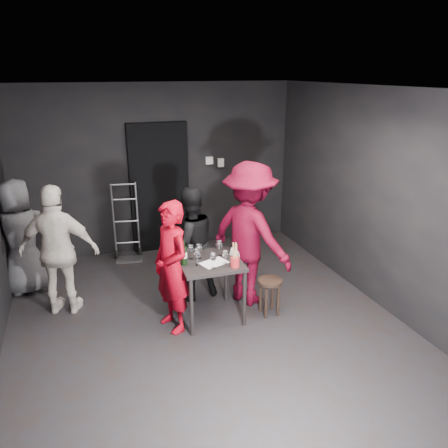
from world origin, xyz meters
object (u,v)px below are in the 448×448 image
object	(u,v)px
hand_truck	(128,245)
man_maroon	(250,219)
tasting_table	(210,268)
bystander_grey	(21,235)
wine_bottle	(184,255)
stool	(270,288)
woman_black	(190,244)
bystander_cream	(58,245)
breadstick_cup	(235,255)
server_red	(171,266)

from	to	relation	value
hand_truck	man_maroon	size ratio (longest dim) A/B	0.55
hand_truck	tasting_table	size ratio (longest dim) A/B	1.65
bystander_grey	wine_bottle	distance (m)	2.34
wine_bottle	stool	bearing A→B (deg)	-10.52
woman_black	stool	bearing A→B (deg)	126.02
man_maroon	bystander_grey	bearing A→B (deg)	36.74
hand_truck	woman_black	world-z (taller)	woman_black
bystander_cream	wine_bottle	world-z (taller)	bystander_cream
tasting_table	breadstick_cup	xyz separation A→B (m)	(0.22, -0.25, 0.24)
hand_truck	tasting_table	world-z (taller)	hand_truck
wine_bottle	breadstick_cup	xyz separation A→B (m)	(0.53, -0.26, 0.02)
server_red	tasting_table	bearing A→B (deg)	81.30
woman_black	bystander_cream	size ratio (longest dim) A/B	0.85
bystander_grey	stool	bearing A→B (deg)	145.09
tasting_table	man_maroon	size ratio (longest dim) A/B	0.33
bystander_cream	bystander_grey	xyz separation A→B (m)	(-0.48, 0.73, -0.06)
man_maroon	stool	bearing A→B (deg)	164.27
hand_truck	bystander_grey	distance (m)	1.69
bystander_grey	breadstick_cup	bearing A→B (deg)	139.20
hand_truck	wine_bottle	bearing A→B (deg)	-69.33
wine_bottle	breadstick_cup	world-z (taller)	breadstick_cup
wine_bottle	breadstick_cup	distance (m)	0.59
hand_truck	woman_black	distance (m)	1.73
tasting_table	bystander_grey	bearing A→B (deg)	145.87
bystander_cream	bystander_grey	distance (m)	0.87
hand_truck	stool	world-z (taller)	hand_truck
woman_black	bystander_grey	size ratio (longest dim) A/B	0.91
woman_black	bystander_grey	world-z (taller)	bystander_grey
bystander_cream	bystander_grey	world-z (taller)	bystander_cream
man_maroon	bystander_grey	size ratio (longest dim) A/B	1.37
stool	server_red	size ratio (longest dim) A/B	0.30
hand_truck	stool	xyz separation A→B (m)	(1.41, -2.29, 0.14)
server_red	breadstick_cup	bearing A→B (deg)	57.80
tasting_table	bystander_grey	size ratio (longest dim) A/B	0.46
hand_truck	breadstick_cup	distance (m)	2.62
server_red	bystander_cream	xyz separation A→B (m)	(-1.19, 0.81, 0.09)
bystander_cream	breadstick_cup	world-z (taller)	bystander_cream
man_maroon	breadstick_cup	distance (m)	0.66
server_red	bystander_cream	distance (m)	1.44
bystander_cream	wine_bottle	bearing A→B (deg)	171.23
stool	wine_bottle	size ratio (longest dim) A/B	1.55
server_red	man_maroon	world-z (taller)	man_maroon
tasting_table	wine_bottle	xyz separation A→B (m)	(-0.31, 0.00, 0.22)
man_maroon	bystander_cream	world-z (taller)	man_maroon
woman_black	breadstick_cup	xyz separation A→B (m)	(0.30, -0.84, 0.14)
bystander_cream	wine_bottle	distance (m)	1.54
stool	breadstick_cup	xyz separation A→B (m)	(-0.48, -0.07, 0.53)
bystander_grey	breadstick_cup	xyz separation A→B (m)	(2.37, -1.71, 0.07)
server_red	man_maroon	xyz separation A→B (m)	(1.08, 0.31, 0.33)
tasting_table	man_maroon	world-z (taller)	man_maroon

